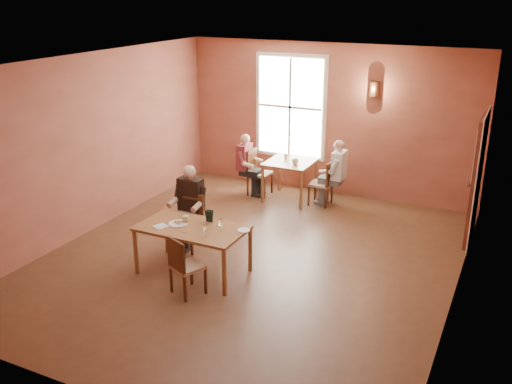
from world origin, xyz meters
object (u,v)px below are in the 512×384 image
at_px(chair_diner_white, 321,183).
at_px(chair_diner_main, 188,223).
at_px(chair_empty, 188,265).
at_px(chair_diner_maroon, 260,172).
at_px(second_table, 290,180).
at_px(diner_main, 186,212).
at_px(diner_maroon, 259,166).
at_px(main_table, 193,250).
at_px(diner_white, 323,174).

bearing_deg(chair_diner_white, chair_diner_main, 156.53).
relative_size(chair_empty, chair_diner_maroon, 0.91).
distance_m(chair_diner_main, second_table, 2.89).
distance_m(diner_main, diner_maroon, 2.86).
height_order(second_table, chair_diner_maroon, chair_diner_maroon).
height_order(chair_diner_maroon, diner_maroon, diner_maroon).
bearing_deg(chair_diner_maroon, chair_diner_main, 1.43).
distance_m(main_table, diner_maroon, 3.54).
distance_m(main_table, second_table, 3.48).
distance_m(main_table, chair_empty, 0.62).
bearing_deg(diner_main, chair_diner_white, -113.25).
relative_size(diner_main, chair_diner_white, 1.47).
relative_size(second_table, diner_white, 0.70).
xyz_separation_m(chair_empty, diner_white, (0.50, 4.04, 0.20)).
xyz_separation_m(chair_diner_main, chair_diner_white, (1.23, 2.83, -0.01)).
bearing_deg(main_table, chair_empty, -65.12).
distance_m(main_table, chair_diner_white, 3.56).
relative_size(diner_main, second_table, 1.45).
bearing_deg(diner_main, main_table, 128.88).
xyz_separation_m(diner_main, chair_empty, (0.76, -1.18, -0.22)).
bearing_deg(diner_white, chair_diner_main, 156.02).
bearing_deg(diner_main, second_table, -101.45).
bearing_deg(chair_diner_main, diner_main, 90.00).
bearing_deg(diner_main, chair_empty, 122.80).
relative_size(main_table, chair_empty, 1.84).
height_order(chair_diner_main, chair_empty, chair_diner_main).
relative_size(second_table, chair_diner_white, 1.01).
bearing_deg(diner_main, chair_diner_maroon, -88.59).
height_order(diner_main, second_table, diner_main).
bearing_deg(diner_white, chair_diner_maroon, 90.00).
bearing_deg(chair_diner_main, chair_diner_white, -113.47).
height_order(diner_white, chair_diner_maroon, diner_white).
bearing_deg(chair_diner_white, diner_white, -90.00).
bearing_deg(main_table, diner_maroon, 99.79).
height_order(chair_diner_main, chair_diner_maroon, chair_diner_maroon).
bearing_deg(diner_white, chair_empty, 172.91).
bearing_deg(chair_diner_maroon, chair_empty, 11.59).
distance_m(chair_empty, diner_white, 4.07).
xyz_separation_m(diner_white, chair_diner_maroon, (-1.33, 0.00, -0.17)).
relative_size(diner_main, chair_empty, 1.51).
xyz_separation_m(chair_diner_white, chair_diner_maroon, (-1.30, 0.00, 0.03)).
relative_size(diner_main, diner_white, 1.02).
bearing_deg(second_table, diner_maroon, 180.00).
relative_size(chair_diner_main, second_table, 1.00).
bearing_deg(chair_diner_main, chair_empty, 122.15).
distance_m(diner_main, chair_diner_maroon, 2.87).
relative_size(main_table, diner_maroon, 1.29).
distance_m(diner_main, diner_white, 3.13).
height_order(main_table, diner_main, diner_main).
bearing_deg(chair_diner_white, diner_main, 156.75).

